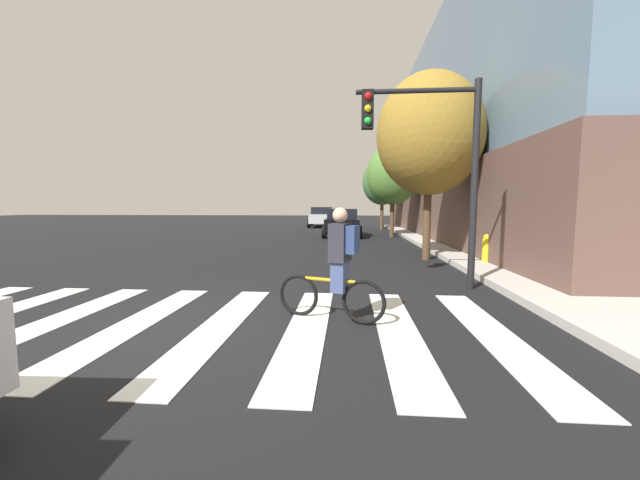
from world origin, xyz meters
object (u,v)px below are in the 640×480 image
sedan_far (322,217)px  fire_hydrant (486,248)px  street_tree_far (382,182)px  traffic_light_near (434,149)px  street_tree_mid (393,175)px  cyclist (338,265)px  sedan_mid (342,222)px  street_tree_near (429,135)px

sedan_far → fire_hydrant: size_ratio=6.06×
sedan_far → street_tree_far: 6.17m
traffic_light_near → fire_hydrant: bearing=51.9°
traffic_light_near → fire_hydrant: (2.16, 2.76, -2.33)m
traffic_light_near → street_tree_mid: bearing=86.8°
cyclist → fire_hydrant: bearing=51.5°
street_tree_far → sedan_mid: bearing=-115.2°
fire_hydrant → street_tree_near: size_ratio=0.13×
street_tree_mid → street_tree_far: street_tree_far is taller
traffic_light_near → street_tree_near: size_ratio=0.72×
traffic_light_near → street_tree_near: (0.79, 4.06, 1.05)m
fire_hydrant → cyclist: bearing=-128.5°
street_tree_near → street_tree_far: (-0.08, 14.50, -0.51)m
sedan_far → street_tree_near: bearing=-75.4°
cyclist → street_tree_near: 7.53m
sedan_mid → traffic_light_near: 13.06m
street_tree_near → street_tree_mid: (-0.09, 8.37, -0.51)m
fire_hydrant → street_tree_far: (-1.46, 15.80, 2.88)m
street_tree_mid → street_tree_far: size_ratio=1.00×
sedan_mid → street_tree_far: street_tree_far is taller
sedan_mid → street_tree_mid: bearing=-6.4°
sedan_mid → street_tree_far: size_ratio=0.89×
cyclist → fire_hydrant: size_ratio=2.17×
street_tree_far → cyclist: bearing=-97.0°
sedan_mid → traffic_light_near: size_ratio=1.07×
sedan_mid → sedan_far: sedan_far is taller
street_tree_near → traffic_light_near: bearing=-101.0°
fire_hydrant → street_tree_mid: (-1.47, 9.67, 2.87)m
cyclist → sedan_far: bearing=94.7°
sedan_far → fire_hydrant: sedan_far is taller
fire_hydrant → street_tree_far: size_ratio=0.15×
street_tree_far → street_tree_mid: bearing=-90.1°
fire_hydrant → street_tree_mid: street_tree_mid is taller
sedan_mid → street_tree_mid: size_ratio=0.89×
sedan_far → fire_hydrant: bearing=-72.6°
cyclist → street_tree_near: (2.64, 6.35, 3.07)m
traffic_light_near → street_tree_mid: (0.70, 12.43, 0.54)m
sedan_far → street_tree_mid: 10.77m
street_tree_near → street_tree_far: street_tree_near is taller
sedan_mid → traffic_light_near: bearing=-80.9°
sedan_far → traffic_light_near: bearing=-80.0°
cyclist → street_tree_far: size_ratio=0.33×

